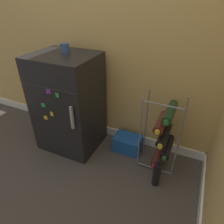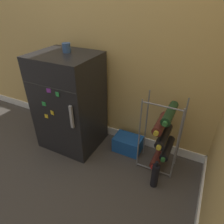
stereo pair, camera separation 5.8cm
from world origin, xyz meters
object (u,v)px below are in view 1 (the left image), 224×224
wine_rack (164,134)px  loose_bottle_floor (157,174)px  soda_box (128,143)px  fridge_top_cup (65,48)px  mini_fridge (69,103)px

wine_rack → loose_bottle_floor: size_ratio=2.63×
wine_rack → soda_box: wine_rack is taller
wine_rack → fridge_top_cup: bearing=-179.8°
soda_box → wine_rack: bearing=-11.8°
wine_rack → loose_bottle_floor: wine_rack is taller
fridge_top_cup → loose_bottle_floor: size_ratio=0.30×
mini_fridge → loose_bottle_floor: 1.02m
mini_fridge → fridge_top_cup: fridge_top_cup is taller
mini_fridge → loose_bottle_floor: bearing=-10.6°
mini_fridge → soda_box: size_ratio=3.50×
mini_fridge → loose_bottle_floor: (0.94, -0.17, -0.35)m
wine_rack → soda_box: bearing=168.2°
wine_rack → loose_bottle_floor: 0.33m
wine_rack → soda_box: (-0.34, 0.07, -0.28)m
soda_box → loose_bottle_floor: bearing=-39.5°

